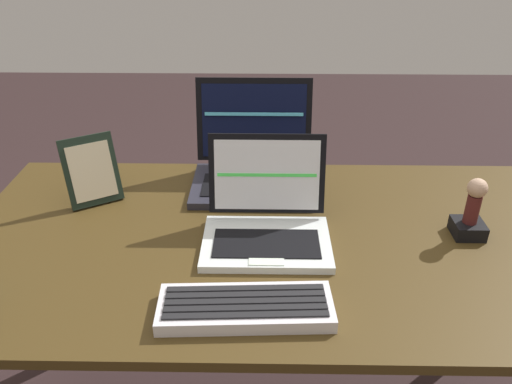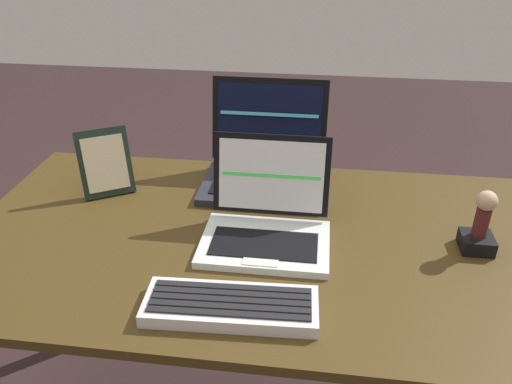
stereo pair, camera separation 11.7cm
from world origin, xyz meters
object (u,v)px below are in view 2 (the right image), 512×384
Objects in this scene: external_keyboard at (231,306)px; figurine_stand at (476,242)px; laptop_front at (267,223)px; laptop_rear at (265,164)px; photo_frame at (105,163)px; figurine at (484,211)px.

figurine_stand is at bearing 28.27° from external_keyboard.
laptop_front is at bearing 81.14° from external_keyboard.
laptop_rear is at bearing 153.10° from figurine_stand.
external_keyboard is at bearing -45.79° from photo_frame.
figurine is (0.49, 0.02, 0.06)m from laptop_front.
external_keyboard is at bearing -151.73° from figurine_stand.
laptop_rear reaches higher than external_keyboard.
figurine_stand is at bearing -26.90° from laptop_rear.
figurine_stand is (0.53, -0.27, -0.04)m from laptop_rear.
laptop_front is 0.50m from figurine.
photo_frame is at bearing 134.21° from external_keyboard.
figurine_stand is 0.62× the size of figurine.
photo_frame reaches higher than figurine.
photo_frame reaches higher than figurine_stand.
photo_frame is 2.52× the size of figurine_stand.
figurine_stand is (0.53, 0.29, 0.00)m from external_keyboard.
laptop_rear is 2.94× the size of figurine.
laptop_front is 1.64× the size of photo_frame.
external_keyboard is 1.90× the size of photo_frame.
photo_frame reaches higher than external_keyboard.
laptop_front is at bearing -82.61° from laptop_rear.
laptop_rear is 4.72× the size of figurine_stand.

